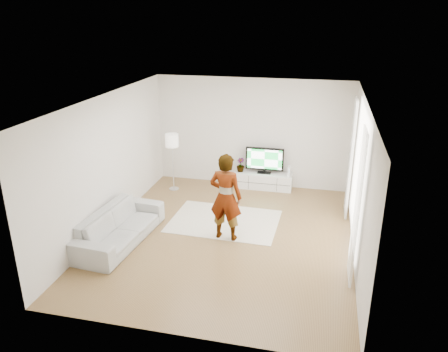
% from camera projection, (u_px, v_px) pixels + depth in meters
% --- Properties ---
extents(floor, '(6.00, 6.00, 0.00)m').
position_uv_depth(floor, '(226.00, 236.00, 8.95)').
color(floor, olive).
rests_on(floor, ground).
extents(ceiling, '(6.00, 6.00, 0.00)m').
position_uv_depth(ceiling, '(226.00, 100.00, 7.96)').
color(ceiling, white).
rests_on(ceiling, wall_back).
extents(wall_left, '(0.02, 6.00, 2.80)m').
position_uv_depth(wall_left, '(108.00, 163.00, 8.98)').
color(wall_left, silver).
rests_on(wall_left, floor).
extents(wall_right, '(0.02, 6.00, 2.80)m').
position_uv_depth(wall_right, '(360.00, 183.00, 7.92)').
color(wall_right, silver).
rests_on(wall_right, floor).
extents(wall_back, '(5.00, 0.02, 2.80)m').
position_uv_depth(wall_back, '(252.00, 133.00, 11.18)').
color(wall_back, silver).
rests_on(wall_back, floor).
extents(wall_front, '(5.00, 0.02, 2.80)m').
position_uv_depth(wall_front, '(175.00, 249.00, 5.72)').
color(wall_front, silver).
rests_on(wall_front, floor).
extents(window, '(0.01, 2.60, 2.50)m').
position_uv_depth(window, '(358.00, 175.00, 8.18)').
color(window, white).
rests_on(window, wall_right).
extents(curtain_near, '(0.04, 0.70, 2.60)m').
position_uv_depth(curtain_near, '(357.00, 208.00, 7.05)').
color(curtain_near, white).
rests_on(curtain_near, floor).
extents(curtain_far, '(0.04, 0.70, 2.60)m').
position_uv_depth(curtain_far, '(351.00, 158.00, 9.42)').
color(curtain_far, white).
rests_on(curtain_far, floor).
extents(media_console, '(1.46, 0.41, 0.41)m').
position_uv_depth(media_console, '(264.00, 181.00, 11.31)').
color(media_console, white).
rests_on(media_console, floor).
extents(television, '(0.97, 0.19, 0.68)m').
position_uv_depth(television, '(265.00, 159.00, 11.14)').
color(television, black).
rests_on(television, media_console).
extents(game_console, '(0.06, 0.18, 0.24)m').
position_uv_depth(game_console, '(289.00, 171.00, 11.06)').
color(game_console, white).
rests_on(game_console, media_console).
extents(potted_plant, '(0.26, 0.26, 0.37)m').
position_uv_depth(potted_plant, '(240.00, 165.00, 11.31)').
color(potted_plant, '#3F7238').
rests_on(potted_plant, media_console).
extents(rug, '(2.37, 1.74, 0.01)m').
position_uv_depth(rug, '(224.00, 221.00, 9.58)').
color(rug, '#EEE5CB').
rests_on(rug, floor).
extents(player, '(0.69, 0.49, 1.79)m').
position_uv_depth(player, '(226.00, 197.00, 8.56)').
color(player, '#334772').
rests_on(player, rug).
extents(sofa, '(1.07, 2.33, 0.66)m').
position_uv_depth(sofa, '(120.00, 226.00, 8.64)').
color(sofa, '#B5B5B0').
rests_on(sofa, floor).
extents(floor_lamp, '(0.33, 0.33, 1.47)m').
position_uv_depth(floor_lamp, '(172.00, 143.00, 10.89)').
color(floor_lamp, silver).
rests_on(floor_lamp, floor).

